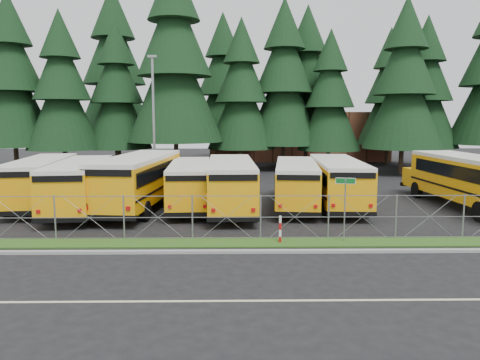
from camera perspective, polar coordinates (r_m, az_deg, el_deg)
name	(u,v)px	position (r m, az deg, el deg)	size (l,w,h in m)	color
ground	(281,234)	(21.91, 4.98, -6.53)	(120.00, 120.00, 0.00)	black
curb	(289,251)	(18.93, 5.95, -8.65)	(50.00, 0.25, 0.12)	gray
grass_verge	(285,243)	(20.27, 5.48, -7.62)	(50.00, 1.40, 0.06)	#1B4112
road_lane_line	(308,300)	(14.35, 8.32, -14.33)	(50.00, 0.12, 0.01)	beige
chainlink_fence	(283,217)	(20.72, 5.30, -4.52)	(44.00, 0.10, 2.00)	gray
brick_building	(296,135)	(61.73, 6.81, 5.41)	(22.00, 10.00, 6.00)	brown
bus_0	(43,182)	(30.83, -22.88, -0.26)	(2.59, 10.96, 2.87)	#FF9408
bus_1	(81,186)	(28.38, -18.82, -0.71)	(2.58, 10.94, 2.87)	#FF9408
bus_2	(141,182)	(28.23, -11.99, -0.23)	(2.83, 11.99, 3.14)	#FF9408
bus_3	(191,185)	(28.16, -6.04, -0.59)	(2.42, 10.24, 2.69)	#FF9408
bus_4	(231,185)	(27.13, -1.11, -0.63)	(2.61, 11.06, 2.90)	#FF9408
bus_5	(296,184)	(28.33, 6.85, -0.53)	(2.44, 10.33, 2.71)	#FF9408
bus_6	(337,183)	(28.88, 11.69, -0.34)	(2.56, 10.85, 2.84)	#FF9408
bus_east	(467,182)	(30.51, 25.99, -0.27)	(2.81, 11.92, 3.12)	#FF9408
street_sign	(345,196)	(20.45, 12.70, -1.89)	(0.82, 0.54, 2.81)	gray
striped_bollard	(280,230)	(20.12, 4.91, -6.06)	(0.11, 0.11, 1.20)	#B20C0C
light_standard	(154,115)	(37.86, -10.49, 7.74)	(0.70, 0.35, 10.14)	gray
conifer_0	(12,83)	(51.06, -26.08, 10.61)	(7.85, 7.85, 17.35)	black
conifer_1	(62,92)	(48.44, -20.89, 9.99)	(7.01, 7.01, 15.50)	black
conifer_2	(117,96)	(49.26, -14.76, 9.89)	(6.78, 6.78, 14.99)	black
conifer_3	(175,66)	(46.28, -7.97, 13.61)	(9.24, 9.24, 20.44)	black
conifer_4	(241,95)	(47.36, 0.18, 10.33)	(6.85, 6.85, 15.14)	black
conifer_5	(284,85)	(48.79, 5.37, 11.50)	(7.83, 7.83, 17.31)	black
conifer_6	(330,101)	(48.09, 10.88, 9.49)	(6.34, 6.34, 14.03)	black
conifer_7	(404,86)	(47.05, 19.41, 10.73)	(7.45, 7.45, 16.47)	black
conifer_8	(425,93)	(51.68, 21.62, 9.78)	(7.01, 7.01, 15.51)	black
conifer_10	(114,76)	(55.62, -15.06, 12.16)	(9.02, 9.02, 19.96)	black
conifer_11	(223,88)	(57.19, -2.05, 11.16)	(8.01, 8.01, 17.72)	black
conifer_12	(307,87)	(52.03, 8.16, 11.18)	(7.81, 7.81, 17.26)	black
conifer_13	(389,97)	(56.36, 17.70, 9.65)	(6.94, 6.94, 15.35)	black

